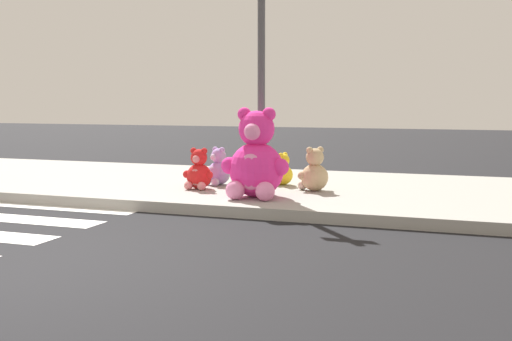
% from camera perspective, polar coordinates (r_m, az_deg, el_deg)
% --- Properties ---
extents(sidewalk, '(28.00, 4.40, 0.15)m').
position_cam_1_polar(sidewalk, '(10.23, -3.36, -1.45)').
color(sidewalk, '#9E9B93').
rests_on(sidewalk, ground_plane).
extents(sign_pole, '(0.56, 0.11, 3.20)m').
position_cam_1_polar(sign_pole, '(9.04, 0.50, 8.79)').
color(sign_pole, '#4C4C51').
rests_on(sign_pole, sidewalk).
extents(plush_pink_large, '(0.96, 0.85, 1.25)m').
position_cam_1_polar(plush_pink_large, '(8.48, -0.02, 0.83)').
color(plush_pink_large, '#F22D93').
rests_on(plush_pink_large, sidewalk).
extents(plush_teal, '(0.36, 0.38, 0.51)m').
position_cam_1_polar(plush_teal, '(10.19, 0.02, 0.10)').
color(plush_teal, teal).
rests_on(plush_teal, sidewalk).
extents(plush_lavender, '(0.43, 0.44, 0.61)m').
position_cam_1_polar(plush_lavender, '(9.80, -3.56, 0.08)').
color(plush_lavender, '#B28CD8').
rests_on(plush_lavender, sidewalk).
extents(plush_yellow, '(0.36, 0.40, 0.52)m').
position_cam_1_polar(plush_yellow, '(9.79, 2.43, -0.13)').
color(plush_yellow, yellow).
rests_on(plush_yellow, sidewalk).
extents(plush_tan, '(0.47, 0.47, 0.66)m').
position_cam_1_polar(plush_tan, '(9.18, 5.40, -0.24)').
color(plush_tan, tan).
rests_on(plush_tan, sidewalk).
extents(plush_red, '(0.49, 0.42, 0.63)m').
position_cam_1_polar(plush_red, '(9.36, -5.35, -0.19)').
color(plush_red, red).
rests_on(plush_red, sidewalk).
extents(plush_lime, '(0.45, 0.50, 0.65)m').
position_cam_1_polar(plush_lime, '(9.72, -0.43, 0.13)').
color(plush_lime, '#8CD133').
rests_on(plush_lime, sidewalk).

